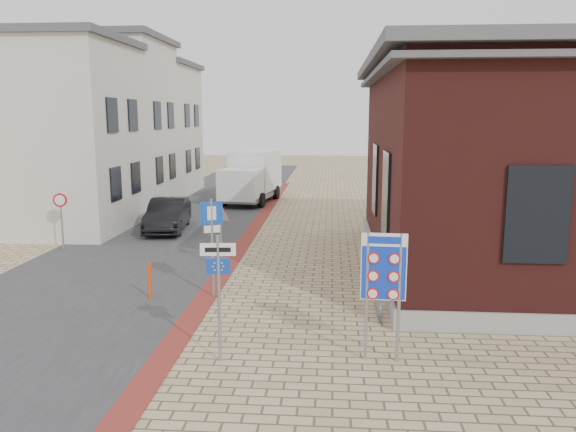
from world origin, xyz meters
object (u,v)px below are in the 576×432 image
(sedan, at_px, (168,215))
(border_sign, at_px, (384,270))
(box_truck, at_px, (252,176))
(bollard, at_px, (150,281))
(essen_sign, at_px, (219,278))
(parking_sign, at_px, (212,230))

(sedan, bearing_deg, border_sign, -63.95)
(box_truck, bearing_deg, bollard, -82.36)
(sedan, relative_size, box_truck, 0.73)
(essen_sign, relative_size, bollard, 2.56)
(essen_sign, bearing_deg, box_truck, 91.37)
(box_truck, relative_size, essen_sign, 2.24)
(box_truck, height_order, bollard, box_truck)
(sedan, distance_m, essen_sign, 13.88)
(border_sign, distance_m, essen_sign, 3.32)
(border_sign, height_order, essen_sign, border_sign)
(parking_sign, bearing_deg, bollard, 168.77)
(parking_sign, height_order, bollard, parking_sign)
(essen_sign, relative_size, parking_sign, 0.96)
(bollard, bearing_deg, essen_sign, -54.39)
(box_truck, distance_m, border_sign, 21.92)
(border_sign, bearing_deg, parking_sign, 142.08)
(box_truck, distance_m, parking_sign, 17.43)
(sedan, height_order, box_truck, box_truck)
(sedan, xyz_separation_m, essen_sign, (4.88, -12.95, 1.06))
(box_truck, bearing_deg, sedan, -97.74)
(sedan, height_order, border_sign, border_sign)
(essen_sign, bearing_deg, sedan, 105.70)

